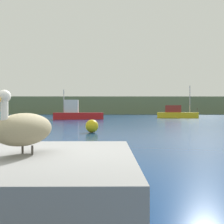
# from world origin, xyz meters

# --- Properties ---
(ground_plane) EXTENTS (260.00, 260.00, 0.00)m
(ground_plane) POSITION_xyz_m (0.00, 0.00, 0.00)
(ground_plane) COLOR navy
(hillside_backdrop) EXTENTS (140.00, 15.63, 5.03)m
(hillside_backdrop) POSITION_xyz_m (0.00, 77.10, 2.52)
(hillside_backdrop) COLOR #6B7A51
(hillside_backdrop) RESTS_ON ground
(pier_dock) EXTENTS (2.89, 2.93, 0.73)m
(pier_dock) POSITION_xyz_m (0.01, -0.45, 0.36)
(pier_dock) COLOR gray
(pier_dock) RESTS_ON ground
(pelican) EXTENTS (0.82, 1.34, 0.84)m
(pelican) POSITION_xyz_m (0.01, -0.46, 1.07)
(pelican) COLOR gray
(pelican) RESTS_ON pier_dock
(fishing_boat_yellow) EXTENTS (6.48, 3.00, 5.10)m
(fishing_boat_yellow) POSITION_xyz_m (11.71, 37.53, 0.75)
(fishing_boat_yellow) COLOR yellow
(fishing_boat_yellow) RESTS_ON ground
(fishing_boat_red) EXTENTS (6.88, 2.24, 4.10)m
(fishing_boat_red) POSITION_xyz_m (-3.46, 32.29, 0.87)
(fishing_boat_red) COLOR red
(fishing_boat_red) RESTS_ON ground
(mooring_buoy) EXTENTS (0.75, 0.75, 0.75)m
(mooring_buoy) POSITION_xyz_m (0.11, 11.24, 0.37)
(mooring_buoy) COLOR yellow
(mooring_buoy) RESTS_ON ground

